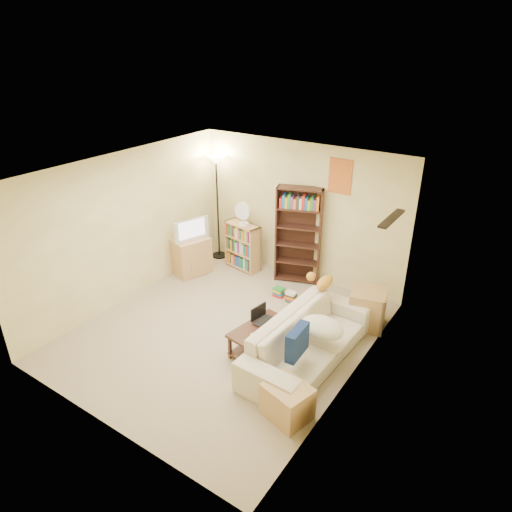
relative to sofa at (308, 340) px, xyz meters
name	(u,v)px	position (x,y,z in m)	size (l,w,h in m)	color
room	(222,234)	(-1.35, -0.11, 1.29)	(4.50, 4.54, 2.52)	#BDA88E
sofa	(308,340)	(0.00, 0.00, 0.00)	(0.99, 2.32, 0.67)	beige
navy_pillow	(297,342)	(0.09, -0.50, 0.30)	(0.44, 0.13, 0.39)	navy
cream_blanket	(322,327)	(0.17, 0.05, 0.24)	(0.61, 0.44, 0.26)	silver
tabby_cat	(322,281)	(-0.26, 0.89, 0.42)	(0.52, 0.20, 0.18)	orange
coffee_table	(261,337)	(-0.64, -0.22, -0.08)	(0.64, 0.98, 0.40)	#402418
laptop	(265,322)	(-0.66, -0.07, 0.08)	(0.22, 0.33, 0.03)	black
laptop_screen	(258,312)	(-0.79, -0.05, 0.19)	(0.01, 0.30, 0.20)	white
mug	(254,338)	(-0.54, -0.53, 0.12)	(0.14, 0.14, 0.11)	white
tv_remote	(280,321)	(-0.49, 0.06, 0.08)	(0.05, 0.16, 0.02)	black
tv_stand	(191,256)	(-3.06, 1.08, 0.02)	(0.47, 0.65, 0.70)	tan
television	(190,229)	(-3.06, 1.08, 0.57)	(0.31, 0.70, 0.41)	black
tall_bookshelf	(298,233)	(-1.26, 1.94, 0.60)	(0.84, 0.51, 1.77)	#3D2017
short_bookshelf	(243,246)	(-2.36, 1.78, 0.13)	(0.75, 0.41, 0.92)	tan
desk_fan	(243,213)	(-2.31, 1.73, 0.82)	(0.33, 0.18, 0.44)	white
floor_lamp	(216,178)	(-3.07, 1.94, 1.32)	(0.35, 0.35, 2.07)	black
side_table	(368,308)	(0.36, 1.26, -0.03)	(0.53, 0.53, 0.60)	#B07E55
end_cabinet	(287,401)	(0.29, -1.07, -0.11)	(0.52, 0.44, 0.44)	#D5B568
book_stacks	(299,301)	(-0.78, 1.16, -0.24)	(1.05, 0.31, 0.23)	red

